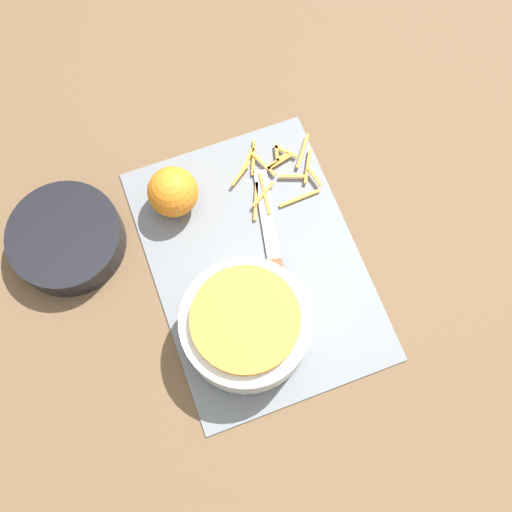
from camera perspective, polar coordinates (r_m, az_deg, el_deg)
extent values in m
plane|color=brown|center=(0.94, 0.00, -0.70)|extent=(4.00, 4.00, 0.00)
cube|color=slate|center=(0.94, 0.00, -0.64)|extent=(0.44, 0.32, 0.01)
cylinder|color=silver|center=(0.87, -0.98, -6.70)|extent=(0.19, 0.19, 0.08)
cylinder|color=orange|center=(0.83, -1.03, -6.07)|extent=(0.15, 0.15, 0.02)
cylinder|color=black|center=(0.97, -17.57, 1.58)|extent=(0.18, 0.18, 0.05)
cube|color=brown|center=(0.91, 2.32, -3.43)|extent=(0.10, 0.04, 0.02)
cube|color=#B2B2B7|center=(0.96, 1.06, 3.95)|extent=(0.16, 0.05, 0.00)
sphere|color=orange|center=(0.94, -7.92, 6.06)|extent=(0.08, 0.08, 0.08)
cube|color=orange|center=(0.97, -0.01, 5.25)|extent=(0.06, 0.03, 0.00)
cube|color=orange|center=(0.97, 0.84, 5.99)|extent=(0.07, 0.02, 0.00)
cube|color=orange|center=(0.99, 5.59, 7.55)|extent=(0.04, 0.01, 0.00)
cube|color=orange|center=(0.98, -1.47, 7.82)|extent=(0.03, 0.04, 0.00)
cube|color=orange|center=(1.00, 2.13, 9.12)|extent=(0.02, 0.04, 0.00)
cube|color=orange|center=(1.00, 2.23, 8.92)|extent=(0.02, 0.05, 0.00)
cube|color=orange|center=(1.00, -0.24, 9.39)|extent=(0.06, 0.03, 0.00)
cube|color=orange|center=(1.01, 2.85, 9.91)|extent=(0.03, 0.03, 0.00)
cube|color=orange|center=(1.00, -0.86, 9.01)|extent=(0.04, 0.04, 0.00)
cube|color=orange|center=(1.01, 4.46, 9.94)|extent=(0.05, 0.04, 0.00)
cube|color=gold|center=(0.97, 4.19, 5.53)|extent=(0.01, 0.07, 0.00)
cube|color=#F79835|center=(1.00, 0.73, 8.75)|extent=(0.05, 0.03, 0.00)
cube|color=#EF9B37|center=(1.01, 1.98, 9.83)|extent=(0.03, 0.01, 0.00)
cube|color=orange|center=(1.00, 4.95, 8.53)|extent=(0.06, 0.04, 0.00)
cube|color=orange|center=(0.99, 3.45, 7.59)|extent=(0.02, 0.04, 0.00)
cube|color=orange|center=(0.97, 0.68, 5.91)|extent=(0.03, 0.05, 0.00)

